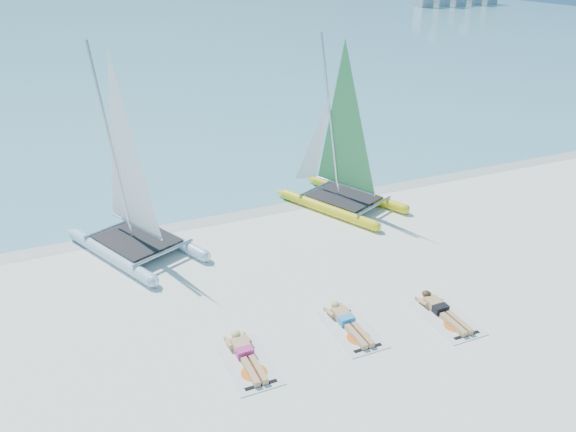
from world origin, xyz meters
name	(u,v)px	position (x,y,z in m)	size (l,w,h in m)	color
ground	(320,291)	(0.00, 0.00, 0.00)	(140.00, 140.00, 0.00)	silver
sea	(84,22)	(0.00, 63.00, 0.01)	(140.00, 115.00, 0.01)	#78BEC9
wet_sand_strip	(248,209)	(0.00, 5.50, 0.00)	(140.00, 1.40, 0.01)	silver
catamaran_blue	(129,193)	(-3.98, 4.21, 1.81)	(3.77, 4.93, 6.08)	#AECCE5
catamaran_yellow	(335,152)	(2.92, 4.85, 1.85)	(3.67, 4.76, 5.86)	yellow
towel_a	(249,363)	(-2.66, -1.88, 0.01)	(1.00, 1.85, 0.02)	silver
sunbather_a	(245,353)	(-2.66, -1.69, 0.12)	(0.37, 1.73, 0.26)	tan
towel_b	(351,329)	(-0.06, -1.74, 0.01)	(1.00, 1.85, 0.02)	silver
sunbather_b	(347,321)	(-0.06, -1.55, 0.12)	(0.37, 1.73, 0.26)	tan
towel_c	(446,318)	(2.26, -2.25, 0.01)	(1.00, 1.85, 0.02)	silver
sunbather_c	(442,310)	(2.26, -2.06, 0.12)	(0.37, 1.73, 0.26)	tan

